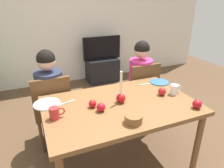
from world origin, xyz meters
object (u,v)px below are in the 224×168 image
tv_stand (102,70)px  mug_left (55,113)px  apple_far_edge (101,107)px  apple_by_left_plate (162,91)px  person_left_child (52,102)px  apple_near_candle (93,104)px  candle_centerpiece (121,96)px  plate_right (159,82)px  apple_by_right_mug (197,104)px  mug_right (174,89)px  tv (102,48)px  chair_left (53,107)px  bowl_walnuts (133,119)px  person_right_child (140,86)px  dining_table (120,111)px  plate_left (47,104)px  chair_right (141,90)px

tv_stand → mug_left: mug_left is taller
apple_far_edge → apple_by_left_plate: bearing=4.6°
person_left_child → apple_near_candle: size_ratio=16.47×
candle_centerpiece → apple_near_candle: size_ratio=4.37×
person_left_child → plate_right: bearing=-16.9°
apple_by_right_mug → apple_far_edge: bearing=160.6°
mug_right → candle_centerpiece: bearing=175.1°
tv → mug_left: bearing=-118.6°
mug_right → apple_by_right_mug: mug_right is taller
plate_right → person_left_child: bearing=163.1°
chair_left → bowl_walnuts: size_ratio=6.33×
tv → bowl_walnuts: size_ratio=5.56×
person_right_child → apple_by_left_plate: person_right_child is taller
person_left_child → mug_left: (-0.03, -0.66, 0.23)m
apple_near_candle → apple_by_left_plate: 0.72m
tv_stand → mug_left: size_ratio=4.97×
tv → plate_right: tv is taller
mug_left → apple_by_left_plate: (1.06, 0.02, -0.01)m
tv_stand → apple_far_edge: (-0.88, -2.36, 0.55)m
plate_right → bowl_walnuts: 0.89m
dining_table → apple_far_edge: (-0.21, -0.06, 0.12)m
plate_left → mug_left: size_ratio=1.89×
tv_stand → apple_near_candle: apple_near_candle is taller
plate_left → plate_right: (1.26, 0.03, 0.00)m
plate_left → chair_left: bearing=78.5°
mug_left → apple_near_candle: mug_left is taller
plate_left → bowl_walnuts: (0.60, -0.57, 0.03)m
person_left_child → tv: 2.07m
plate_right → mug_left: bearing=-166.4°
plate_right → mug_left: size_ratio=1.68×
tv → apple_by_left_plate: 2.31m
candle_centerpiece → bowl_walnuts: 0.34m
dining_table → mug_right: mug_right is taller
tv_stand → apple_near_candle: bearing=-112.2°
chair_right → tv: bearing=87.4°
chair_left → plate_right: bearing=-15.4°
apple_far_edge → apple_by_right_mug: bearing=-19.4°
candle_centerpiece → plate_right: (0.62, 0.26, -0.06)m
mug_left → apple_far_edge: 0.39m
chair_right → dining_table: bearing=-134.2°
candle_centerpiece → chair_right: bearing=45.5°
chair_left → person_right_child: person_right_child is taller
candle_centerpiece → plate_left: 0.69m
mug_right → apple_near_candle: size_ratio=1.80×
chair_left → bowl_walnuts: (0.53, -0.92, 0.27)m
person_right_child → bowl_walnuts: person_right_child is taller
plate_left → apple_near_candle: apple_near_candle is taller
tv → chair_right: bearing=-92.6°
tv → bowl_walnuts: (-0.70, -2.62, 0.07)m
bowl_walnuts → apple_by_right_mug: size_ratio=1.74×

